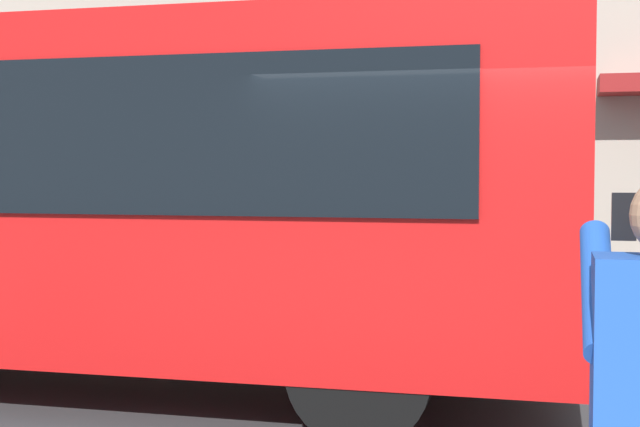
# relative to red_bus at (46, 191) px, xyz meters

# --- Properties ---
(ground_plane) EXTENTS (60.00, 60.00, 0.00)m
(ground_plane) POSITION_rel_red_bus_xyz_m (-3.56, 0.31, -1.68)
(ground_plane) COLOR #38383A
(red_bus) EXTENTS (9.05, 2.54, 3.08)m
(red_bus) POSITION_rel_red_bus_xyz_m (0.00, 0.00, 0.00)
(red_bus) COLOR red
(red_bus) RESTS_ON ground_plane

